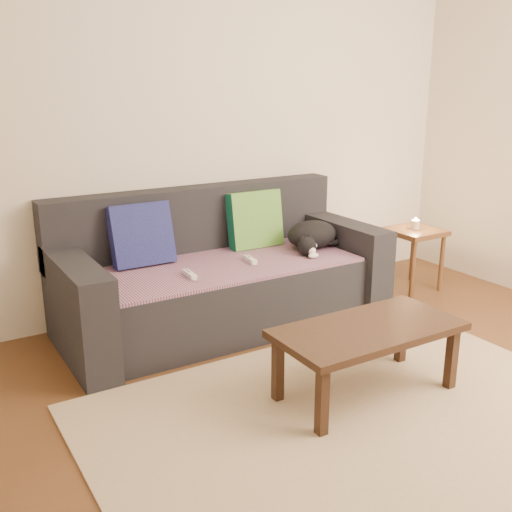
# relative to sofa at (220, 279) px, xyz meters

# --- Properties ---
(ground) EXTENTS (4.50, 4.50, 0.00)m
(ground) POSITION_rel_sofa_xyz_m (0.00, -1.57, -0.31)
(ground) COLOR brown
(ground) RESTS_ON ground
(back_wall) EXTENTS (4.50, 0.04, 2.60)m
(back_wall) POSITION_rel_sofa_xyz_m (0.00, 0.43, 0.99)
(back_wall) COLOR beige
(back_wall) RESTS_ON ground
(sofa) EXTENTS (2.10, 0.94, 0.87)m
(sofa) POSITION_rel_sofa_xyz_m (0.00, 0.00, 0.00)
(sofa) COLOR #232328
(sofa) RESTS_ON ground
(throw_blanket) EXTENTS (1.66, 0.74, 0.02)m
(throw_blanket) POSITION_rel_sofa_xyz_m (0.00, -0.09, 0.12)
(throw_blanket) COLOR #432648
(throw_blanket) RESTS_ON sofa
(cushion_navy) EXTENTS (0.39, 0.20, 0.40)m
(cushion_navy) POSITION_rel_sofa_xyz_m (-0.46, 0.17, 0.32)
(cushion_navy) COLOR #121A50
(cushion_navy) RESTS_ON throw_blanket
(cushion_green) EXTENTS (0.39, 0.16, 0.40)m
(cushion_green) POSITION_rel_sofa_xyz_m (0.37, 0.17, 0.32)
(cushion_green) COLOR #0D583F
(cushion_green) RESTS_ON throw_blanket
(cat) EXTENTS (0.45, 0.38, 0.19)m
(cat) POSITION_rel_sofa_xyz_m (0.67, -0.10, 0.22)
(cat) COLOR black
(cat) RESTS_ON throw_blanket
(wii_remote_a) EXTENTS (0.04, 0.15, 0.03)m
(wii_remote_a) POSITION_rel_sofa_xyz_m (-0.32, -0.23, 0.15)
(wii_remote_a) COLOR white
(wii_remote_a) RESTS_ON throw_blanket
(wii_remote_b) EXTENTS (0.06, 0.15, 0.03)m
(wii_remote_b) POSITION_rel_sofa_xyz_m (0.14, -0.15, 0.15)
(wii_remote_b) COLOR white
(wii_remote_b) RESTS_ON throw_blanket
(side_table) EXTENTS (0.38, 0.38, 0.47)m
(side_table) POSITION_rel_sofa_xyz_m (1.60, -0.16, 0.08)
(side_table) COLOR brown
(side_table) RESTS_ON ground
(candle) EXTENTS (0.06, 0.06, 0.09)m
(candle) POSITION_rel_sofa_xyz_m (1.60, -0.16, 0.20)
(candle) COLOR beige
(candle) RESTS_ON side_table
(rug) EXTENTS (2.50, 1.80, 0.01)m
(rug) POSITION_rel_sofa_xyz_m (0.00, -1.42, -0.30)
(rug) COLOR tan
(rug) RESTS_ON ground
(coffee_table) EXTENTS (0.95, 0.48, 0.38)m
(coffee_table) POSITION_rel_sofa_xyz_m (0.18, -1.24, 0.02)
(coffee_table) COLOR #321F13
(coffee_table) RESTS_ON rug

